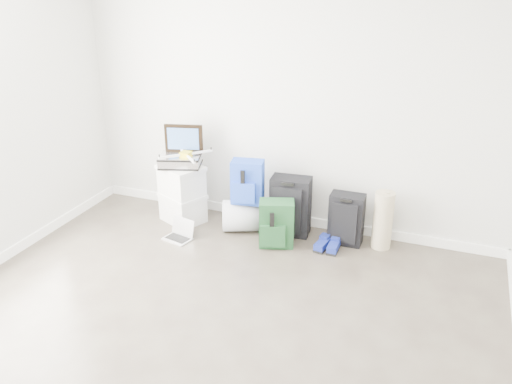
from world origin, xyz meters
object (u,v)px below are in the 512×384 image
at_px(large_suitcase, 290,206).
at_px(laptop, 180,234).
at_px(boxes_stack, 182,194).
at_px(duffel_bag, 248,216).
at_px(briefcase, 180,161).
at_px(carry_on, 346,219).

xyz_separation_m(large_suitcase, laptop, (-1.02, -0.50, -0.26)).
xyz_separation_m(boxes_stack, duffel_bag, (0.75, 0.05, -0.16)).
bearing_deg(large_suitcase, briefcase, -179.28).
bearing_deg(laptop, briefcase, 126.25).
xyz_separation_m(boxes_stack, laptop, (0.16, -0.38, -0.27)).
height_order(boxes_stack, duffel_bag, boxes_stack).
bearing_deg(laptop, carry_on, 30.96).
xyz_separation_m(carry_on, laptop, (-1.61, -0.51, -0.22)).
distance_m(duffel_bag, laptop, 0.74).
height_order(duffel_bag, laptop, duffel_bag).
height_order(boxes_stack, large_suitcase, boxes_stack).
relative_size(duffel_bag, laptop, 1.69).
height_order(briefcase, large_suitcase, briefcase).
bearing_deg(laptop, large_suitcase, 39.77).
relative_size(large_suitcase, carry_on, 1.18).
height_order(large_suitcase, carry_on, large_suitcase).
distance_m(briefcase, large_suitcase, 1.25).
relative_size(carry_on, laptop, 1.66).
distance_m(briefcase, laptop, 0.77).
bearing_deg(large_suitcase, duffel_bag, -174.92).
xyz_separation_m(duffel_bag, laptop, (-0.59, -0.43, -0.12)).
xyz_separation_m(briefcase, duffel_bag, (0.75, 0.05, -0.53)).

